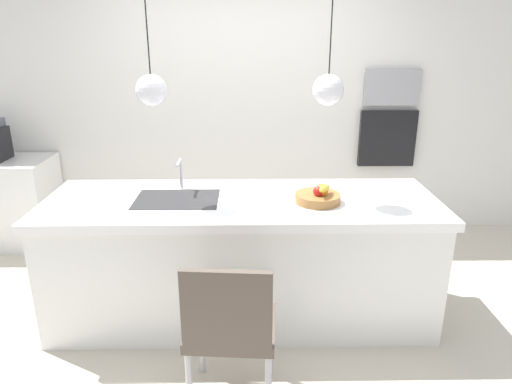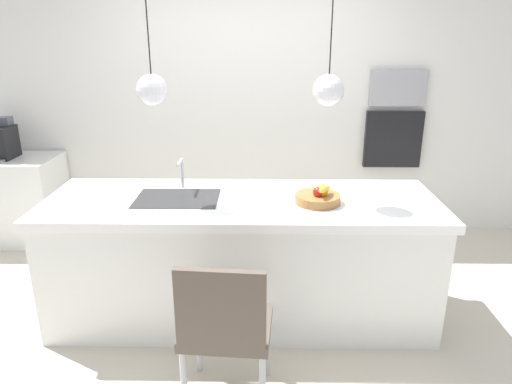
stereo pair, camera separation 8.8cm
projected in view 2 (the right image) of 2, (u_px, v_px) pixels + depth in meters
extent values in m
plane|color=beige|center=(243.00, 312.00, 3.42)|extent=(6.60, 6.60, 0.00)
cube|color=silver|center=(248.00, 103.00, 4.56)|extent=(6.00, 0.10, 2.60)
cube|color=white|center=(242.00, 262.00, 3.28)|extent=(2.61, 0.83, 0.83)
cube|color=white|center=(241.00, 203.00, 3.14)|extent=(2.67, 0.89, 0.06)
cube|color=#2D2D30|center=(177.00, 199.00, 3.14)|extent=(0.56, 0.40, 0.02)
cylinder|color=silver|center=(182.00, 173.00, 3.33)|extent=(0.02, 0.02, 0.22)
cylinder|color=silver|center=(180.00, 163.00, 3.22)|extent=(0.02, 0.16, 0.02)
cylinder|color=#9E6B38|center=(318.00, 199.00, 3.05)|extent=(0.30, 0.30, 0.06)
sphere|color=red|center=(318.00, 192.00, 3.00)|extent=(0.07, 0.07, 0.07)
sphere|color=orange|center=(322.00, 191.00, 3.01)|extent=(0.09, 0.09, 0.09)
ellipsoid|color=yellow|center=(324.00, 189.00, 2.98)|extent=(0.12, 0.18, 0.07)
cube|color=white|center=(3.00, 199.00, 4.53)|extent=(1.10, 0.60, 0.83)
cube|color=black|center=(2.00, 143.00, 4.34)|extent=(0.20, 0.28, 0.30)
cube|color=#4C515B|center=(3.00, 121.00, 4.36)|extent=(0.14, 0.11, 0.08)
cube|color=#9E9EA3|center=(398.00, 88.00, 4.42)|extent=(0.54, 0.08, 0.34)
cube|color=black|center=(393.00, 139.00, 4.58)|extent=(0.56, 0.08, 0.56)
cube|color=brown|center=(227.00, 327.00, 2.50)|extent=(0.50, 0.45, 0.06)
cube|color=brown|center=(220.00, 308.00, 2.24)|extent=(0.45, 0.07, 0.42)
cylinder|color=#B2B2B7|center=(267.00, 345.00, 2.73)|extent=(0.04, 0.04, 0.42)
cylinder|color=#B2B2B7|center=(198.00, 341.00, 2.77)|extent=(0.04, 0.04, 0.42)
cylinder|color=#B2B2B7|center=(184.00, 384.00, 2.43)|extent=(0.04, 0.04, 0.42)
sphere|color=silver|center=(152.00, 90.00, 2.90)|extent=(0.20, 0.20, 0.20)
cylinder|color=black|center=(147.00, 22.00, 2.77)|extent=(0.01, 0.01, 0.60)
sphere|color=silver|center=(329.00, 90.00, 2.89)|extent=(0.20, 0.20, 0.20)
cylinder|color=black|center=(332.00, 22.00, 2.76)|extent=(0.01, 0.01, 0.60)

